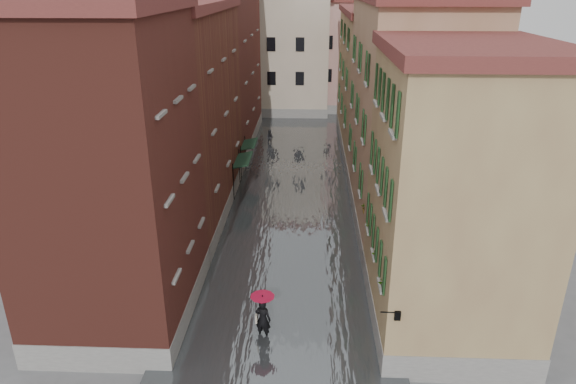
# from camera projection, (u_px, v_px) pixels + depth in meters

# --- Properties ---
(ground) EXTENTS (120.00, 120.00, 0.00)m
(ground) POSITION_uv_depth(u_px,v_px,m) (284.00, 290.00, 25.07)
(ground) COLOR #565659
(ground) RESTS_ON ground
(floodwater) EXTENTS (10.00, 60.00, 0.20)m
(floodwater) POSITION_uv_depth(u_px,v_px,m) (293.00, 189.00, 37.05)
(floodwater) COLOR #4F5458
(floodwater) RESTS_ON ground
(building_left_near) EXTENTS (6.00, 8.00, 13.00)m
(building_left_near) POSITION_uv_depth(u_px,v_px,m) (111.00, 178.00, 21.04)
(building_left_near) COLOR maroon
(building_left_near) RESTS_ON ground
(building_left_mid) EXTENTS (6.00, 14.00, 12.50)m
(building_left_mid) POSITION_uv_depth(u_px,v_px,m) (177.00, 118.00, 31.30)
(building_left_mid) COLOR brown
(building_left_mid) RESTS_ON ground
(building_left_far) EXTENTS (6.00, 16.00, 14.00)m
(building_left_far) POSITION_uv_depth(u_px,v_px,m) (218.00, 68.00, 44.88)
(building_left_far) COLOR maroon
(building_left_far) RESTS_ON ground
(building_right_near) EXTENTS (6.00, 8.00, 11.50)m
(building_right_near) POSITION_uv_depth(u_px,v_px,m) (453.00, 201.00, 20.76)
(building_right_near) COLOR olive
(building_right_near) RESTS_ON ground
(building_right_mid) EXTENTS (6.00, 14.00, 13.00)m
(building_right_mid) POSITION_uv_depth(u_px,v_px,m) (408.00, 117.00, 30.64)
(building_right_mid) COLOR tan
(building_right_mid) RESTS_ON ground
(building_right_far) EXTENTS (6.00, 16.00, 11.50)m
(building_right_far) POSITION_uv_depth(u_px,v_px,m) (377.00, 83.00, 44.80)
(building_right_far) COLOR olive
(building_right_far) RESTS_ON ground
(building_end_cream) EXTENTS (12.00, 9.00, 13.00)m
(building_end_cream) POSITION_uv_depth(u_px,v_px,m) (274.00, 53.00, 57.86)
(building_end_cream) COLOR beige
(building_end_cream) RESTS_ON ground
(building_end_pink) EXTENTS (10.00, 9.00, 12.00)m
(building_end_pink) POSITION_uv_depth(u_px,v_px,m) (353.00, 56.00, 59.53)
(building_end_pink) COLOR #A87D76
(building_end_pink) RESTS_ON ground
(awning_near) EXTENTS (1.09, 3.19, 2.80)m
(awning_near) POSITION_uv_depth(u_px,v_px,m) (243.00, 161.00, 35.59)
(awning_near) COLOR black
(awning_near) RESTS_ON ground
(awning_far) EXTENTS (1.09, 2.71, 2.80)m
(awning_far) POSITION_uv_depth(u_px,v_px,m) (249.00, 145.00, 39.04)
(awning_far) COLOR black
(awning_far) RESTS_ON ground
(wall_lantern) EXTENTS (0.71, 0.22, 0.35)m
(wall_lantern) POSITION_uv_depth(u_px,v_px,m) (397.00, 315.00, 18.21)
(wall_lantern) COLOR black
(wall_lantern) RESTS_ON ground
(window_planters) EXTENTS (0.59, 8.12, 0.84)m
(window_planters) POSITION_uv_depth(u_px,v_px,m) (375.00, 235.00, 22.84)
(window_planters) COLOR brown
(window_planters) RESTS_ON ground
(pedestrian_main) EXTENTS (1.01, 1.01, 2.06)m
(pedestrian_main) POSITION_uv_depth(u_px,v_px,m) (263.00, 313.00, 21.24)
(pedestrian_main) COLOR black
(pedestrian_main) RESTS_ON ground
(pedestrian_far) EXTENTS (0.81, 0.70, 1.44)m
(pedestrian_far) POSITION_uv_depth(u_px,v_px,m) (270.00, 138.00, 47.08)
(pedestrian_far) COLOR black
(pedestrian_far) RESTS_ON ground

